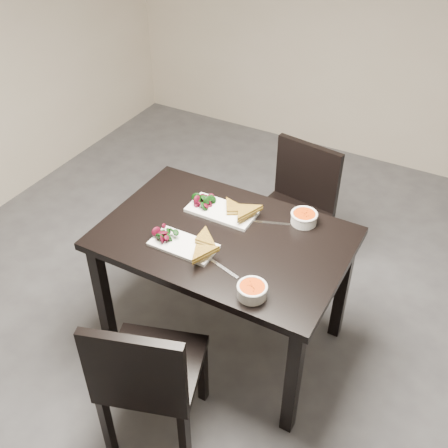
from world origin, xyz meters
name	(u,v)px	position (x,y,z in m)	size (l,w,h in m)	color
ground	(277,385)	(0.00, 0.00, 0.00)	(5.00, 5.00, 0.00)	#47474C
room_shell	(312,35)	(0.00, 0.00, 1.83)	(5.02, 5.02, 2.81)	beige
table	(224,251)	(-0.40, 0.15, 0.65)	(1.20, 0.80, 0.75)	black
chair_near	(147,374)	(-0.39, -0.54, 0.48)	(0.53, 0.53, 0.85)	black
chair_far	(296,205)	(-0.32, 0.91, 0.48)	(0.48, 0.48, 0.85)	black
plate_near	(184,245)	(-0.53, -0.01, 0.76)	(0.32, 0.16, 0.02)	white
sandwich_near	(197,242)	(-0.46, 0.00, 0.79)	(0.16, 0.12, 0.05)	#A77E23
salad_near	(166,234)	(-0.63, -0.01, 0.79)	(0.10, 0.09, 0.04)	black
soup_bowl_near	(252,290)	(-0.10, -0.15, 0.78)	(0.13, 0.13, 0.06)	white
cutlery_near	(224,268)	(-0.29, -0.06, 0.75)	(0.18, 0.02, 0.00)	silver
plate_far	(222,211)	(-0.50, 0.31, 0.76)	(0.35, 0.18, 0.02)	white
sandwich_far	(232,210)	(-0.44, 0.30, 0.80)	(0.18, 0.13, 0.06)	#A77E23
salad_far	(205,201)	(-0.60, 0.31, 0.79)	(0.11, 0.10, 0.05)	black
soup_bowl_far	(304,217)	(-0.10, 0.43, 0.78)	(0.14, 0.14, 0.06)	white
cutlery_far	(272,223)	(-0.24, 0.35, 0.75)	(0.18, 0.02, 0.00)	silver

